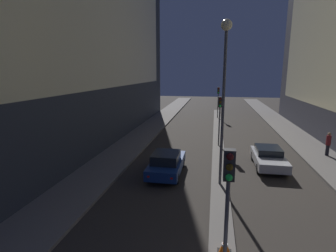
% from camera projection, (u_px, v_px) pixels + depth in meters
% --- Properties ---
extents(median_strip, '(1.00, 39.52, 0.12)m').
position_uv_depth(median_strip, '(218.00, 139.00, 25.56)').
color(median_strip, '#66605B').
rests_on(median_strip, ground).
extents(traffic_light_near, '(0.32, 0.42, 4.28)m').
position_uv_depth(traffic_light_near, '(228.00, 188.00, 7.43)').
color(traffic_light_near, '#4C4C51').
rests_on(traffic_light_near, median_strip).
extents(traffic_light_mid, '(0.32, 0.42, 4.28)m').
position_uv_depth(traffic_light_mid, '(220.00, 110.00, 22.56)').
color(traffic_light_mid, '#4C4C51').
rests_on(traffic_light_mid, median_strip).
extents(traffic_light_far, '(0.32, 0.42, 4.28)m').
position_uv_depth(traffic_light_far, '(218.00, 95.00, 36.58)').
color(traffic_light_far, '#4C4C51').
rests_on(traffic_light_far, median_strip).
extents(street_lamp, '(0.59, 0.59, 9.05)m').
position_uv_depth(street_lamp, '(225.00, 71.00, 13.98)').
color(street_lamp, '#4C4C51').
rests_on(street_lamp, median_strip).
extents(traffic_cone_far, '(0.50, 0.50, 0.62)m').
position_uv_depth(traffic_cone_far, '(225.00, 246.00, 9.32)').
color(traffic_cone_far, black).
rests_on(traffic_cone_far, median_strip).
extents(car_left_lane, '(1.92, 4.41, 1.53)m').
position_uv_depth(car_left_lane, '(167.00, 163.00, 16.77)').
color(car_left_lane, navy).
rests_on(car_left_lane, ground).
extents(car_right_lane, '(1.92, 4.33, 1.35)m').
position_uv_depth(car_right_lane, '(269.00, 157.00, 18.17)').
color(car_right_lane, '#B2B2B7').
rests_on(car_right_lane, ground).
extents(pedestrian_on_right_sidewalk, '(0.34, 0.34, 1.81)m').
position_uv_depth(pedestrian_on_right_sidewalk, '(328.00, 143.00, 20.06)').
color(pedestrian_on_right_sidewalk, black).
rests_on(pedestrian_on_right_sidewalk, sidewalk_right).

